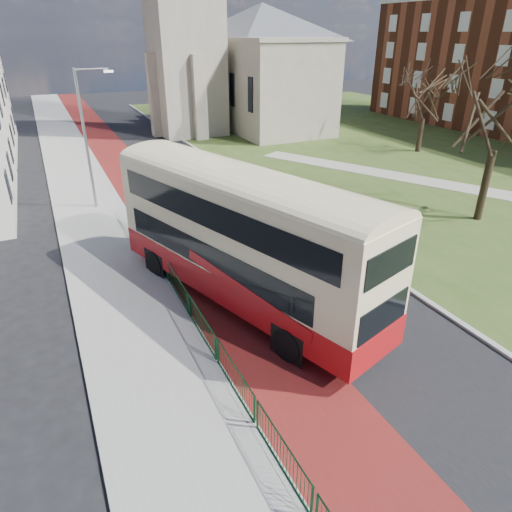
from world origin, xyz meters
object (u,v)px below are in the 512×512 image
litter_bin (405,244)px  streetlamp (87,133)px  winter_tree_far (427,92)px  bus (241,233)px  winter_tree_near (507,89)px

litter_bin → streetlamp: bearing=133.7°
streetlamp → litter_bin: streetlamp is taller
winter_tree_far → bus: bearing=-145.8°
bus → litter_bin: bearing=-14.5°
streetlamp → winter_tree_far: 28.70m
bus → winter_tree_near: size_ratio=1.25×
streetlamp → winter_tree_far: size_ratio=1.07×
streetlamp → bus: bearing=-74.8°
bus → winter_tree_far: size_ratio=1.73×
winter_tree_far → litter_bin: winter_tree_far is taller
winter_tree_far → streetlamp: bearing=-173.9°
streetlamp → bus: 14.38m
winter_tree_near → litter_bin: bearing=-165.5°
winter_tree_near → bus: bearing=-171.5°
streetlamp → bus: streetlamp is taller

